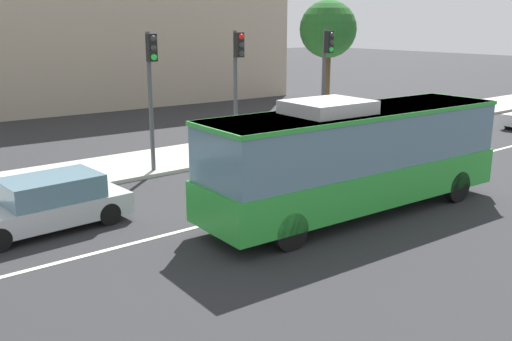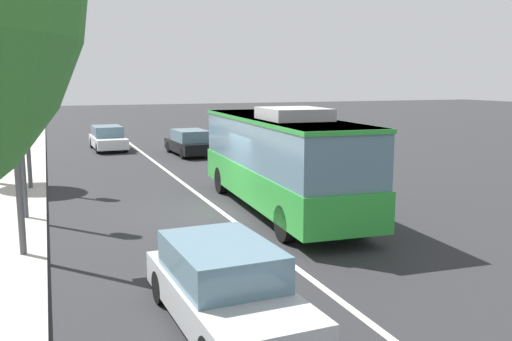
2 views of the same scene
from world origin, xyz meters
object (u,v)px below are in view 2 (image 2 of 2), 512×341
at_px(sedan_silver, 224,286).
at_px(traffic_light_mid_block, 21,112).
at_px(sedan_white, 108,138).
at_px(transit_bus, 280,157).
at_px(sedan_black, 190,143).
at_px(traffic_light_near_corner, 29,99).
at_px(traffic_light_far_corner, 24,105).

distance_m(sedan_silver, traffic_light_mid_block, 6.75).
height_order(sedan_silver, traffic_light_mid_block, traffic_light_mid_block).
bearing_deg(sedan_white, transit_bus, 8.91).
xyz_separation_m(sedan_black, sedan_silver, (-22.04, 4.84, 0.00)).
height_order(sedan_silver, traffic_light_near_corner, traffic_light_near_corner).
height_order(sedan_black, sedan_silver, same).
height_order(sedan_white, traffic_light_near_corner, traffic_light_near_corner).
distance_m(sedan_silver, sedan_white, 26.21).
xyz_separation_m(sedan_silver, traffic_light_far_corner, (9.04, 3.37, 2.84)).
bearing_deg(traffic_light_mid_block, sedan_silver, -54.62).
xyz_separation_m(traffic_light_near_corner, traffic_light_mid_block, (-8.88, -0.03, 0.00)).
distance_m(sedan_silver, traffic_light_near_corner, 14.70).
bearing_deg(traffic_light_mid_block, transit_bus, 20.51).
xyz_separation_m(transit_bus, traffic_light_far_corner, (1.42, 7.68, 1.75)).
height_order(transit_bus, sedan_silver, transit_bus).
bearing_deg(traffic_light_mid_block, traffic_light_far_corner, 93.38).
distance_m(transit_bus, traffic_light_far_corner, 8.00).
relative_size(traffic_light_mid_block, traffic_light_far_corner, 1.00).
bearing_deg(sedan_black, sedan_white, 42.25).
xyz_separation_m(traffic_light_near_corner, traffic_light_far_corner, (-4.99, 0.03, 0.00)).
bearing_deg(sedan_black, transit_bus, 175.25).
distance_m(transit_bus, sedan_white, 18.96).
distance_m(sedan_black, sedan_silver, 22.56).
relative_size(sedan_silver, traffic_light_far_corner, 0.88).
relative_size(sedan_black, traffic_light_near_corner, 0.88).
bearing_deg(sedan_white, sedan_silver, -3.60).
bearing_deg(traffic_light_near_corner, traffic_light_far_corner, -88.88).
bearing_deg(sedan_silver, traffic_light_mid_block, -150.03).
height_order(traffic_light_near_corner, traffic_light_mid_block, same).
bearing_deg(sedan_white, traffic_light_far_corner, -15.43).
xyz_separation_m(transit_bus, sedan_white, (18.58, 3.61, -1.09)).
bearing_deg(sedan_white, traffic_light_mid_block, -12.88).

